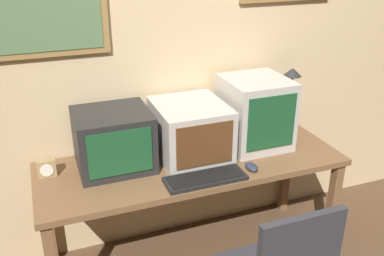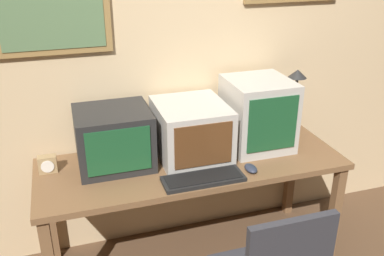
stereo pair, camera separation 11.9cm
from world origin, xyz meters
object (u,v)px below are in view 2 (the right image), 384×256
object	(u,v)px
monitor_center	(191,130)
keyboard_main	(203,179)
mouse_near_keyboard	(251,168)
desk_lamp	(296,88)
desk_clock	(48,164)
monitor_right	(258,114)
monitor_left	(114,138)

from	to	relation	value
monitor_center	keyboard_main	bearing A→B (deg)	-95.27
mouse_near_keyboard	desk_lamp	world-z (taller)	desk_lamp
desk_clock	mouse_near_keyboard	bearing A→B (deg)	-17.10
monitor_center	desk_lamp	distance (m)	0.79
monitor_right	desk_clock	size ratio (longest dim) A/B	4.27
desk_clock	monitor_left	bearing A→B (deg)	-2.57
monitor_center	keyboard_main	xyz separation A→B (m)	(-0.03, -0.31, -0.15)
monitor_center	monitor_right	distance (m)	0.44
keyboard_main	mouse_near_keyboard	xyz separation A→B (m)	(0.29, 0.02, 0.00)
desk_lamp	keyboard_main	bearing A→B (deg)	-150.79
monitor_left	keyboard_main	world-z (taller)	monitor_left
keyboard_main	desk_lamp	xyz separation A→B (m)	(0.79, 0.44, 0.30)
monitor_center	mouse_near_keyboard	bearing A→B (deg)	-48.18
monitor_left	monitor_center	xyz separation A→B (m)	(0.45, -0.03, -0.00)
monitor_left	monitor_right	size ratio (longest dim) A/B	0.97
desk_clock	desk_lamp	world-z (taller)	desk_lamp
monitor_left	monitor_center	distance (m)	0.45
monitor_right	mouse_near_keyboard	size ratio (longest dim) A/B	4.14
monitor_right	desk_lamp	distance (m)	0.37
monitor_left	monitor_center	bearing A→B (deg)	-3.32
keyboard_main	desk_clock	size ratio (longest dim) A/B	4.43
desk_lamp	desk_clock	bearing A→B (deg)	-176.75
keyboard_main	monitor_left	bearing A→B (deg)	141.60
monitor_center	monitor_right	bearing A→B (deg)	0.61
monitor_right	keyboard_main	bearing A→B (deg)	-145.69
desk_clock	desk_lamp	xyz separation A→B (m)	(1.59, 0.09, 0.26)
monitor_right	monitor_center	bearing A→B (deg)	-179.39
keyboard_main	desk_lamp	bearing A→B (deg)	29.21
monitor_center	monitor_left	bearing A→B (deg)	176.68
monitor_right	mouse_near_keyboard	distance (m)	0.40
keyboard_main	desk_lamp	size ratio (longest dim) A/B	1.04
monitor_center	monitor_right	world-z (taller)	monitor_right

